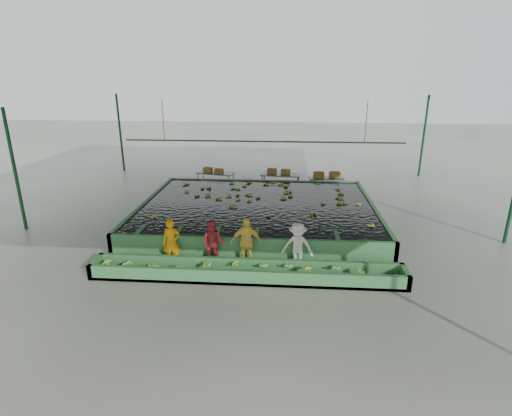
# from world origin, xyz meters

# --- Properties ---
(ground) EXTENTS (80.00, 80.00, 0.00)m
(ground) POSITION_xyz_m (0.00, 0.00, 0.00)
(ground) COLOR gray
(ground) RESTS_ON ground
(shed_roof) EXTENTS (20.00, 22.00, 0.04)m
(shed_roof) POSITION_xyz_m (0.00, 0.00, 5.00)
(shed_roof) COLOR gray
(shed_roof) RESTS_ON shed_posts
(shed_posts) EXTENTS (20.00, 22.00, 5.00)m
(shed_posts) POSITION_xyz_m (0.00, 0.00, 2.50)
(shed_posts) COLOR #0F3C1C
(shed_posts) RESTS_ON ground
(flotation_tank) EXTENTS (10.00, 8.00, 0.90)m
(flotation_tank) POSITION_xyz_m (0.00, 1.50, 0.45)
(flotation_tank) COLOR #34703A
(flotation_tank) RESTS_ON ground
(tank_water) EXTENTS (9.70, 7.70, 0.00)m
(tank_water) POSITION_xyz_m (0.00, 1.50, 0.85)
(tank_water) COLOR black
(tank_water) RESTS_ON flotation_tank
(sorting_trough) EXTENTS (10.00, 1.00, 0.50)m
(sorting_trough) POSITION_xyz_m (0.00, -3.60, 0.25)
(sorting_trough) COLOR #34703A
(sorting_trough) RESTS_ON ground
(cableway_rail) EXTENTS (0.08, 0.08, 14.00)m
(cableway_rail) POSITION_xyz_m (0.00, 5.00, 3.00)
(cableway_rail) COLOR #59605B
(cableway_rail) RESTS_ON shed_roof
(rail_hanger_left) EXTENTS (0.04, 0.04, 2.00)m
(rail_hanger_left) POSITION_xyz_m (-5.00, 5.00, 4.00)
(rail_hanger_left) COLOR #59605B
(rail_hanger_left) RESTS_ON shed_roof
(rail_hanger_right) EXTENTS (0.04, 0.04, 2.00)m
(rail_hanger_right) POSITION_xyz_m (5.00, 5.00, 4.00)
(rail_hanger_right) COLOR #59605B
(rail_hanger_right) RESTS_ON shed_roof
(worker_a) EXTENTS (0.64, 0.47, 1.62)m
(worker_a) POSITION_xyz_m (-2.61, -2.80, 0.81)
(worker_a) COLOR orange
(worker_a) RESTS_ON ground
(worker_b) EXTENTS (0.82, 0.65, 1.63)m
(worker_b) POSITION_xyz_m (-1.19, -2.80, 0.82)
(worker_b) COLOR #AB2B2E
(worker_b) RESTS_ON ground
(worker_c) EXTENTS (1.09, 0.57, 1.78)m
(worker_c) POSITION_xyz_m (-0.09, -2.80, 0.89)
(worker_c) COLOR yellow
(worker_c) RESTS_ON ground
(worker_d) EXTENTS (1.16, 0.82, 1.63)m
(worker_d) POSITION_xyz_m (1.62, -2.80, 0.81)
(worker_d) COLOR beige
(worker_d) RESTS_ON ground
(packing_table_left) EXTENTS (2.19, 1.26, 0.94)m
(packing_table_left) POSITION_xyz_m (-2.76, 6.77, 0.47)
(packing_table_left) COLOR #59605B
(packing_table_left) RESTS_ON ground
(packing_table_mid) EXTENTS (2.23, 1.07, 0.98)m
(packing_table_mid) POSITION_xyz_m (0.92, 6.49, 0.49)
(packing_table_mid) COLOR #59605B
(packing_table_mid) RESTS_ON ground
(packing_table_right) EXTENTS (1.93, 0.98, 0.84)m
(packing_table_right) POSITION_xyz_m (3.40, 6.42, 0.42)
(packing_table_right) COLOR #59605B
(packing_table_right) RESTS_ON ground
(box_stack_left) EXTENTS (1.20, 0.72, 0.25)m
(box_stack_left) POSITION_xyz_m (-2.88, 6.76, 0.94)
(box_stack_left) COLOR brown
(box_stack_left) RESTS_ON packing_table_left
(box_stack_mid) EXTENTS (1.30, 0.58, 0.27)m
(box_stack_mid) POSITION_xyz_m (0.80, 6.52, 0.98)
(box_stack_mid) COLOR brown
(box_stack_mid) RESTS_ON packing_table_mid
(box_stack_right) EXTENTS (1.46, 0.55, 0.31)m
(box_stack_right) POSITION_xyz_m (3.42, 6.45, 0.84)
(box_stack_right) COLOR brown
(box_stack_right) RESTS_ON packing_table_right
(floating_bananas) EXTENTS (8.31, 5.67, 0.11)m
(floating_bananas) POSITION_xyz_m (0.00, 2.30, 0.85)
(floating_bananas) COLOR #81AC32
(floating_bananas) RESTS_ON tank_water
(trough_bananas) EXTENTS (9.25, 0.62, 0.12)m
(trough_bananas) POSITION_xyz_m (0.00, -3.60, 0.40)
(trough_bananas) COLOR #81AC32
(trough_bananas) RESTS_ON sorting_trough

